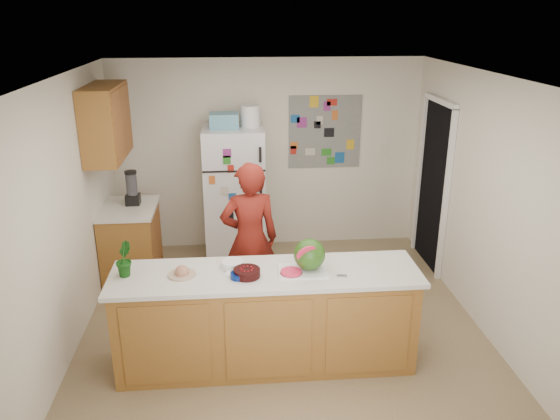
{
  "coord_description": "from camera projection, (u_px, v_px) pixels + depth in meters",
  "views": [
    {
      "loc": [
        -0.44,
        -4.73,
        3.04
      ],
      "look_at": [
        -0.02,
        0.2,
        1.23
      ],
      "focal_mm": 35.0,
      "sensor_mm": 36.0,
      "label": 1
    }
  ],
  "objects": [
    {
      "name": "watermelon",
      "position": [
        310.0,
        254.0,
        4.69
      ],
      "size": [
        0.28,
        0.28,
        0.28
      ],
      "primitive_type": "sphere",
      "color": "#205B1B",
      "rests_on": "cutting_board"
    },
    {
      "name": "refrigerator",
      "position": [
        235.0,
        194.0,
        6.93
      ],
      "size": [
        0.75,
        0.7,
        1.7
      ],
      "primitive_type": "cube",
      "color": "silver",
      "rests_on": "floor"
    },
    {
      "name": "photo_collage",
      "position": [
        325.0,
        132.0,
        7.13
      ],
      "size": [
        0.95,
        0.01,
        0.95
      ],
      "primitive_type": "cube",
      "color": "slate",
      "rests_on": "wall_back"
    },
    {
      "name": "side_counter_top",
      "position": [
        128.0,
        209.0,
        6.33
      ],
      "size": [
        0.64,
        0.84,
        0.04
      ],
      "primitive_type": "cube",
      "color": "silver",
      "rests_on": "side_counter_base"
    },
    {
      "name": "plate",
      "position": [
        182.0,
        275.0,
        4.64
      ],
      "size": [
        0.31,
        0.31,
        0.02
      ],
      "primitive_type": "cylinder",
      "rotation": [
        0.0,
        0.0,
        0.36
      ],
      "color": "beige",
      "rests_on": "peninsula_top"
    },
    {
      "name": "ceiling",
      "position": [
        284.0,
        77.0,
        4.64
      ],
      "size": [
        4.0,
        4.5,
        0.02
      ],
      "primitive_type": "cube",
      "color": "white",
      "rests_on": "wall_back"
    },
    {
      "name": "person",
      "position": [
        250.0,
        240.0,
        5.6
      ],
      "size": [
        0.65,
        0.47,
        1.65
      ],
      "primitive_type": "imported",
      "rotation": [
        0.0,
        0.0,
        3.27
      ],
      "color": "maroon",
      "rests_on": "floor"
    },
    {
      "name": "upper_cabinets",
      "position": [
        106.0,
        122.0,
        5.92
      ],
      "size": [
        0.35,
        1.0,
        0.8
      ],
      "primitive_type": "cube",
      "color": "brown",
      "rests_on": "wall_left"
    },
    {
      "name": "wall_back",
      "position": [
        268.0,
        155.0,
        7.19
      ],
      "size": [
        4.0,
        0.02,
        2.5
      ],
      "primitive_type": "cube",
      "color": "beige",
      "rests_on": "ground"
    },
    {
      "name": "wall_left",
      "position": [
        62.0,
        222.0,
        4.91
      ],
      "size": [
        0.02,
        4.5,
        2.5
      ],
      "primitive_type": "cube",
      "color": "beige",
      "rests_on": "ground"
    },
    {
      "name": "wall_right",
      "position": [
        492.0,
        209.0,
        5.24
      ],
      "size": [
        0.02,
        4.5,
        2.5
      ],
      "primitive_type": "cube",
      "color": "beige",
      "rests_on": "ground"
    },
    {
      "name": "floor",
      "position": [
        283.0,
        332.0,
        5.51
      ],
      "size": [
        4.0,
        4.5,
        0.02
      ],
      "primitive_type": "cube",
      "color": "brown",
      "rests_on": "ground"
    },
    {
      "name": "cobalt_bowl",
      "position": [
        239.0,
        275.0,
        4.59
      ],
      "size": [
        0.19,
        0.19,
        0.05
      ],
      "primitive_type": "cylinder",
      "rotation": [
        0.0,
        0.0,
        0.4
      ],
      "color": "#031656",
      "rests_on": "peninsula_top"
    },
    {
      "name": "cherry_bowl",
      "position": [
        247.0,
        273.0,
        4.61
      ],
      "size": [
        0.25,
        0.25,
        0.07
      ],
      "primitive_type": "cylinder",
      "rotation": [
        0.0,
        0.0,
        0.09
      ],
      "color": "black",
      "rests_on": "peninsula_top"
    },
    {
      "name": "keys",
      "position": [
        342.0,
        276.0,
        4.62
      ],
      "size": [
        0.09,
        0.05,
        0.01
      ],
      "primitive_type": "cube",
      "rotation": [
        0.0,
        0.0,
        -0.13
      ],
      "color": "gray",
      "rests_on": "peninsula_top"
    },
    {
      "name": "paper_towel",
      "position": [
        236.0,
        273.0,
        4.67
      ],
      "size": [
        0.19,
        0.18,
        0.02
      ],
      "primitive_type": "cube",
      "rotation": [
        0.0,
        0.0,
        -0.24
      ],
      "color": "white",
      "rests_on": "peninsula_top"
    },
    {
      "name": "blender_appliance",
      "position": [
        132.0,
        189.0,
        6.35
      ],
      "size": [
        0.13,
        0.13,
        0.38
      ],
      "primitive_type": "cylinder",
      "color": "black",
      "rests_on": "side_counter_top"
    },
    {
      "name": "watermelon_slice",
      "position": [
        291.0,
        272.0,
        4.66
      ],
      "size": [
        0.18,
        0.18,
        0.02
      ],
      "primitive_type": "cylinder",
      "color": "red",
      "rests_on": "cutting_board"
    },
    {
      "name": "cutting_board",
      "position": [
        303.0,
        271.0,
        4.72
      ],
      "size": [
        0.43,
        0.33,
        0.01
      ],
      "primitive_type": "cube",
      "rotation": [
        0.0,
        0.0,
        -0.02
      ],
      "color": "white",
      "rests_on": "peninsula_top"
    },
    {
      "name": "white_bowl",
      "position": [
        232.0,
        264.0,
        4.78
      ],
      "size": [
        0.25,
        0.25,
        0.06
      ],
      "primitive_type": "cylinder",
      "rotation": [
        0.0,
        0.0,
        0.35
      ],
      "color": "white",
      "rests_on": "peninsula_top"
    },
    {
      "name": "fridge_top_bin",
      "position": [
        224.0,
        121.0,
        6.6
      ],
      "size": [
        0.35,
        0.28,
        0.18
      ],
      "primitive_type": "cube",
      "color": "#5999B2",
      "rests_on": "refrigerator"
    },
    {
      "name": "peninsula_top",
      "position": [
        266.0,
        274.0,
        4.71
      ],
      "size": [
        2.68,
        0.7,
        0.04
      ],
      "primitive_type": "cube",
      "color": "silver",
      "rests_on": "peninsula_base"
    },
    {
      "name": "peninsula_base",
      "position": [
        266.0,
        320.0,
        4.87
      ],
      "size": [
        2.6,
        0.62,
        0.88
      ],
      "primitive_type": "cube",
      "color": "brown",
      "rests_on": "floor"
    },
    {
      "name": "doorway",
      "position": [
        434.0,
        186.0,
        6.67
      ],
      "size": [
        0.03,
        0.85,
        2.04
      ],
      "primitive_type": "cube",
      "color": "black",
      "rests_on": "ground"
    },
    {
      "name": "side_counter_base",
      "position": [
        132.0,
        244.0,
        6.48
      ],
      "size": [
        0.6,
        0.8,
        0.86
      ],
      "primitive_type": "cube",
      "color": "brown",
      "rests_on": "floor"
    },
    {
      "name": "potted_plant",
      "position": [
        124.0,
        259.0,
        4.6
      ],
      "size": [
        0.15,
        0.18,
        0.3
      ],
      "primitive_type": "imported",
      "rotation": [
        0.0,
        0.0,
        1.71
      ],
      "color": "#123D15",
      "rests_on": "peninsula_top"
    }
  ]
}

